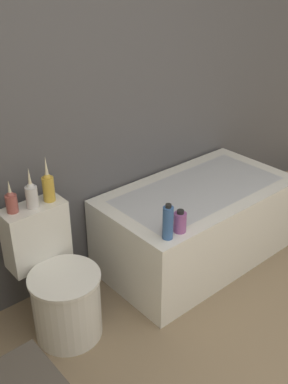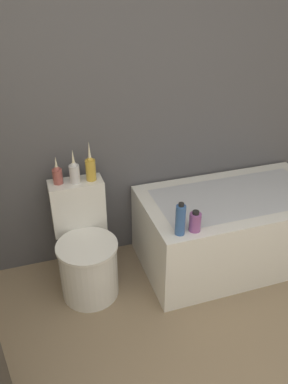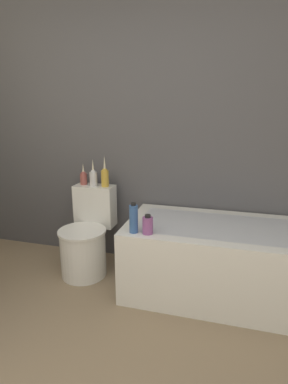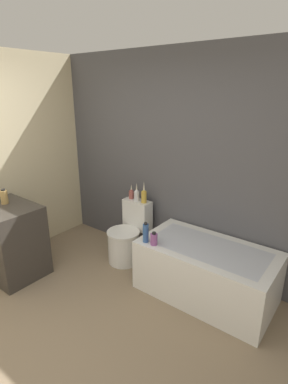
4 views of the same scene
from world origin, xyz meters
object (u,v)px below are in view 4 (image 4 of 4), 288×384
object	(u,v)px
soap_bottle_glass	(4,197)
vase_gold	(131,194)
bathtub	(206,271)
toilet	(127,237)
shampoo_bottle_short	(154,239)
vase_bronze	(144,196)
shampoo_bottle_tall	(146,233)
vase_silver	(137,195)

from	to	relation	value
soap_bottle_glass	vase_gold	distance (m)	1.54
bathtub	toilet	distance (m)	1.14
vase_gold	shampoo_bottle_short	xyz separation A→B (m)	(0.77, -0.56, -0.19)
soap_bottle_glass	bathtub	bearing A→B (deg)	24.83
toilet	vase_gold	world-z (taller)	vase_gold
vase_bronze	toilet	bearing A→B (deg)	-118.68
soap_bottle_glass	shampoo_bottle_tall	size ratio (longest dim) A/B	0.79
shampoo_bottle_tall	toilet	bearing A→B (deg)	148.55
bathtub	vase_gold	size ratio (longest dim) A/B	7.09
soap_bottle_glass	vase_gold	size ratio (longest dim) A/B	0.90
shampoo_bottle_short	vase_silver	bearing A→B (deg)	141.03
vase_gold	vase_bronze	world-z (taller)	vase_bronze
toilet	shampoo_bottle_tall	size ratio (longest dim) A/B	3.38
vase_gold	vase_silver	bearing A→B (deg)	-13.26
vase_gold	toilet	bearing A→B (deg)	-63.45
soap_bottle_glass	shampoo_bottle_short	bearing A→B (deg)	22.77
vase_bronze	vase_silver	bearing A→B (deg)	-176.45
bathtub	shampoo_bottle_short	world-z (taller)	shampoo_bottle_short
bathtub	vase_gold	bearing A→B (deg)	168.01
bathtub	toilet	size ratio (longest dim) A/B	1.85
soap_bottle_glass	vase_bronze	distance (m)	1.66
bathtub	toilet	xyz separation A→B (m)	(-1.14, 0.04, 0.02)
soap_bottle_glass	vase_silver	xyz separation A→B (m)	(0.99, 1.23, -0.11)
vase_gold	shampoo_bottle_tall	bearing A→B (deg)	-40.21
vase_silver	shampoo_bottle_short	distance (m)	0.87
vase_silver	vase_gold	bearing A→B (deg)	166.74
shampoo_bottle_tall	soap_bottle_glass	bearing A→B (deg)	-156.02
toilet	vase_silver	size ratio (longest dim) A/B	3.09
vase_gold	shampoo_bottle_tall	world-z (taller)	vase_gold
bathtub	vase_bronze	world-z (taller)	vase_bronze
vase_silver	shampoo_bottle_tall	size ratio (longest dim) A/B	1.09
vase_bronze	shampoo_bottle_short	bearing A→B (deg)	-44.64
soap_bottle_glass	shampoo_bottle_tall	xyz separation A→B (m)	(1.55, 0.69, -0.27)
bathtub	vase_silver	bearing A→B (deg)	168.13
vase_silver	soap_bottle_glass	bearing A→B (deg)	-128.95
vase_silver	shampoo_bottle_tall	world-z (taller)	vase_silver
bathtub	soap_bottle_glass	xyz separation A→B (m)	(-2.14, -0.99, 0.66)
soap_bottle_glass	vase_silver	bearing A→B (deg)	51.05
bathtub	toilet	bearing A→B (deg)	177.92
soap_bottle_glass	shampoo_bottle_tall	world-z (taller)	soap_bottle_glass
vase_silver	vase_bronze	world-z (taller)	vase_bronze
soap_bottle_glass	vase_silver	world-z (taller)	soap_bottle_glass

